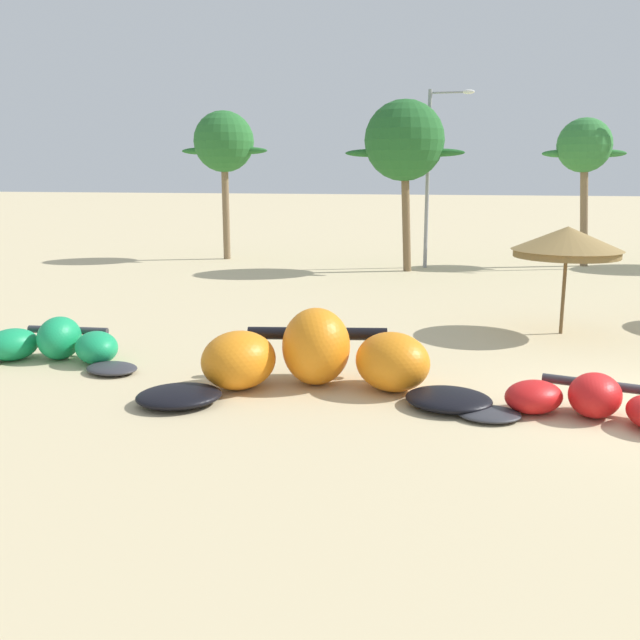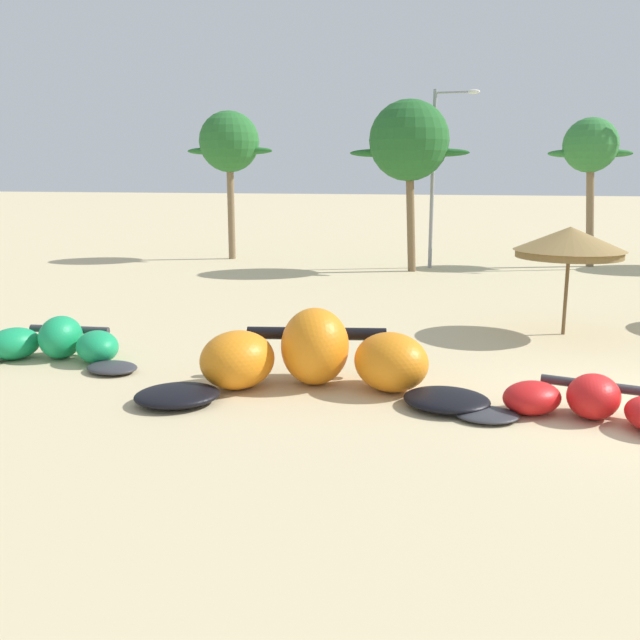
{
  "view_description": "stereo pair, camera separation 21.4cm",
  "coord_description": "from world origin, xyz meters",
  "px_view_note": "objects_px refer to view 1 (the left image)",
  "views": [
    {
      "loc": [
        -3.2,
        -13.92,
        4.47
      ],
      "look_at": [
        -6.87,
        2.0,
        1.0
      ],
      "focal_mm": 39.12,
      "sensor_mm": 36.0,
      "label": 1
    },
    {
      "loc": [
        -2.99,
        -13.87,
        4.47
      ],
      "look_at": [
        -6.87,
        2.0,
        1.0
      ],
      "focal_mm": 39.12,
      "sensor_mm": 36.0,
      "label": 2
    }
  ],
  "objects_px": {
    "palm_leftmost": "(224,143)",
    "lamppost_west": "(432,168)",
    "kite_left": "(315,360)",
    "palm_left_of_gap": "(584,148)",
    "kite_left_of_center": "(593,404)",
    "palm_left": "(404,142)",
    "beach_umbrella_near_van": "(567,242)",
    "kite_far_left": "(54,345)"
  },
  "relations": [
    {
      "from": "kite_left",
      "to": "palm_left_of_gap",
      "type": "height_order",
      "value": "palm_left_of_gap"
    },
    {
      "from": "kite_left_of_center",
      "to": "lamppost_west",
      "type": "bearing_deg",
      "value": 102.4
    },
    {
      "from": "kite_left_of_center",
      "to": "palm_left",
      "type": "height_order",
      "value": "palm_left"
    },
    {
      "from": "palm_leftmost",
      "to": "lamppost_west",
      "type": "xyz_separation_m",
      "value": [
        10.64,
        -1.09,
        -1.27
      ]
    },
    {
      "from": "kite_left",
      "to": "palm_left",
      "type": "bearing_deg",
      "value": 90.84
    },
    {
      "from": "beach_umbrella_near_van",
      "to": "kite_far_left",
      "type": "bearing_deg",
      "value": -154.31
    },
    {
      "from": "lamppost_west",
      "to": "kite_left",
      "type": "bearing_deg",
      "value": -92.6
    },
    {
      "from": "kite_far_left",
      "to": "beach_umbrella_near_van",
      "type": "distance_m",
      "value": 13.71
    },
    {
      "from": "kite_far_left",
      "to": "beach_umbrella_near_van",
      "type": "bearing_deg",
      "value": 25.69
    },
    {
      "from": "kite_left",
      "to": "beach_umbrella_near_van",
      "type": "bearing_deg",
      "value": 49.62
    },
    {
      "from": "kite_far_left",
      "to": "palm_left_of_gap",
      "type": "bearing_deg",
      "value": 55.94
    },
    {
      "from": "kite_left_of_center",
      "to": "palm_left",
      "type": "relative_size",
      "value": 0.62
    },
    {
      "from": "palm_left_of_gap",
      "to": "lamppost_west",
      "type": "xyz_separation_m",
      "value": [
        -6.92,
        -2.28,
        -0.94
      ]
    },
    {
      "from": "kite_left_of_center",
      "to": "kite_far_left",
      "type": "bearing_deg",
      "value": 173.29
    },
    {
      "from": "kite_left",
      "to": "palm_leftmost",
      "type": "relative_size",
      "value": 0.96
    },
    {
      "from": "kite_far_left",
      "to": "kite_left_of_center",
      "type": "relative_size",
      "value": 1.05
    },
    {
      "from": "kite_left",
      "to": "palm_left",
      "type": "distance_m",
      "value": 19.07
    },
    {
      "from": "kite_left_of_center",
      "to": "beach_umbrella_near_van",
      "type": "relative_size",
      "value": 1.58
    },
    {
      "from": "palm_leftmost",
      "to": "palm_left_of_gap",
      "type": "xyz_separation_m",
      "value": [
        17.56,
        1.19,
        -0.33
      ]
    },
    {
      "from": "palm_left",
      "to": "palm_left_of_gap",
      "type": "relative_size",
      "value": 1.09
    },
    {
      "from": "palm_leftmost",
      "to": "lamppost_west",
      "type": "relative_size",
      "value": 0.92
    },
    {
      "from": "beach_umbrella_near_van",
      "to": "palm_left_of_gap",
      "type": "bearing_deg",
      "value": 81.78
    },
    {
      "from": "kite_left",
      "to": "lamppost_west",
      "type": "relative_size",
      "value": 0.88
    },
    {
      "from": "kite_far_left",
      "to": "palm_leftmost",
      "type": "distance_m",
      "value": 21.13
    },
    {
      "from": "palm_leftmost",
      "to": "palm_left",
      "type": "distance_m",
      "value": 9.8
    },
    {
      "from": "kite_left",
      "to": "beach_umbrella_near_van",
      "type": "distance_m",
      "value": 8.84
    },
    {
      "from": "beach_umbrella_near_van",
      "to": "palm_left_of_gap",
      "type": "relative_size",
      "value": 0.43
    },
    {
      "from": "kite_far_left",
      "to": "kite_left",
      "type": "bearing_deg",
      "value": -6.02
    },
    {
      "from": "beach_umbrella_near_van",
      "to": "lamppost_west",
      "type": "bearing_deg",
      "value": 109.53
    },
    {
      "from": "kite_left_of_center",
      "to": "palm_left_of_gap",
      "type": "distance_m",
      "value": 23.49
    },
    {
      "from": "palm_left",
      "to": "palm_left_of_gap",
      "type": "xyz_separation_m",
      "value": [
        8.09,
        3.69,
        -0.21
      ]
    },
    {
      "from": "palm_leftmost",
      "to": "lamppost_west",
      "type": "height_order",
      "value": "lamppost_west"
    },
    {
      "from": "kite_left",
      "to": "lamppost_west",
      "type": "xyz_separation_m",
      "value": [
        0.9,
        19.77,
        4.01
      ]
    },
    {
      "from": "kite_left_of_center",
      "to": "beach_umbrella_near_van",
      "type": "height_order",
      "value": "beach_umbrella_near_van"
    },
    {
      "from": "palm_left",
      "to": "lamppost_west",
      "type": "relative_size",
      "value": 0.94
    },
    {
      "from": "kite_left",
      "to": "palm_left_of_gap",
      "type": "distance_m",
      "value": 23.91
    },
    {
      "from": "kite_far_left",
      "to": "palm_left_of_gap",
      "type": "xyz_separation_m",
      "value": [
        14.43,
        21.35,
        5.19
      ]
    },
    {
      "from": "kite_left_of_center",
      "to": "beach_umbrella_near_van",
      "type": "bearing_deg",
      "value": 88.59
    },
    {
      "from": "kite_far_left",
      "to": "lamppost_west",
      "type": "distance_m",
      "value": 20.93
    },
    {
      "from": "kite_left",
      "to": "beach_umbrella_near_van",
      "type": "xyz_separation_m",
      "value": [
        5.58,
        6.56,
        1.97
      ]
    },
    {
      "from": "lamppost_west",
      "to": "beach_umbrella_near_van",
      "type": "bearing_deg",
      "value": -70.47
    },
    {
      "from": "kite_left_of_center",
      "to": "palm_leftmost",
      "type": "bearing_deg",
      "value": 125.07
    }
  ]
}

